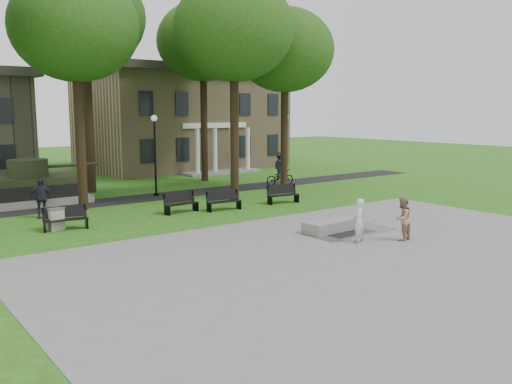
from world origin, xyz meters
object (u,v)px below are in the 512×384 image
Objects in this scene: skateboarder at (358,221)px; trash_bin at (55,218)px; cyclist at (280,172)px; friend_watching at (402,219)px; concrete_block at (329,226)px; park_bench_0 at (65,218)px.

skateboarder reaches higher than trash_bin.
trash_bin is at bearing 113.92° from cyclist.
cyclist is (7.85, 14.05, 0.06)m from skateboarder.
trash_bin is at bearing -86.04° from skateboarder.
friend_watching is 16.14m from cyclist.
trash_bin is (-10.06, 10.15, -0.39)m from friend_watching.
skateboarder is 1.75× the size of trash_bin.
concrete_block is 11.54m from trash_bin.
concrete_block is at bearing -30.20° from park_bench_0.
friend_watching is (1.58, -0.82, 0.01)m from skateboarder.
concrete_block is 1.29× the size of friend_watching.
skateboarder is 0.75× the size of cyclist.
concrete_block is 0.98× the size of cyclist.
park_bench_0 is (-8.15, 9.05, -0.34)m from skateboarder.
concrete_block is 2.29× the size of trash_bin.
skateboarder is at bearing -47.73° from trash_bin.
park_bench_0 is (-8.59, 7.03, 0.28)m from concrete_block.
cyclist is 17.00m from trash_bin.
cyclist reaches higher than skateboarder.
friend_watching is at bearing 164.92° from cyclist.
friend_watching is at bearing -36.32° from park_bench_0.
park_bench_0 reaches higher than concrete_block.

